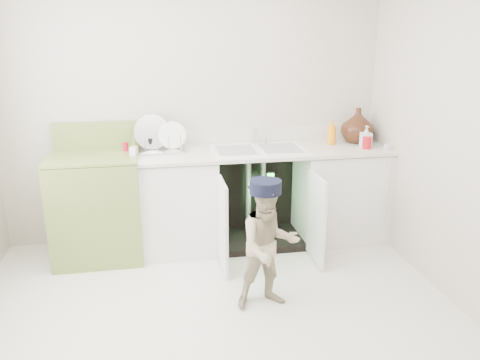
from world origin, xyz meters
name	(u,v)px	position (x,y,z in m)	size (l,w,h in m)	color
ground	(217,319)	(0.00, 0.00, 0.00)	(3.50, 3.50, 0.00)	beige
room_shell	(214,144)	(0.00, 0.00, 1.25)	(6.00, 5.50, 1.26)	beige
counter_run	(261,194)	(0.58, 1.21, 0.48)	(2.44, 1.02, 1.23)	white
avocado_stove	(98,205)	(-0.89, 1.18, 0.48)	(0.74, 0.65, 1.16)	olive
repair_worker	(269,244)	(0.39, 0.12, 0.48)	(0.49, 0.95, 0.95)	tan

